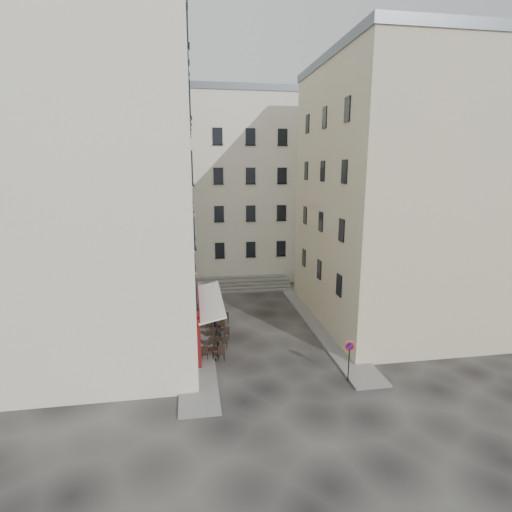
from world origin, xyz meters
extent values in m
plane|color=black|center=(0.00, 0.00, 0.00)|extent=(90.00, 90.00, 0.00)
cube|color=slate|center=(-4.50, 4.00, 0.06)|extent=(2.00, 22.00, 0.12)
cube|color=slate|center=(4.50, 3.00, 0.06)|extent=(2.00, 18.00, 0.12)
cube|color=beige|center=(-10.50, 3.00, 10.00)|extent=(12.00, 16.00, 20.00)
cube|color=slate|center=(-10.50, 3.00, 20.30)|extent=(12.20, 16.20, 0.60)
cube|color=beige|center=(10.50, 3.50, 9.00)|extent=(12.00, 14.00, 18.00)
cube|color=slate|center=(10.50, 3.50, 18.30)|extent=(12.20, 14.20, 0.60)
cube|color=beige|center=(-1.00, 19.00, 9.00)|extent=(18.00, 10.00, 18.00)
cube|color=slate|center=(-1.00, 19.00, 18.30)|extent=(18.20, 10.20, 0.60)
cube|color=#4C0D0A|center=(-4.42, 1.00, 1.75)|extent=(0.25, 7.00, 3.50)
cube|color=black|center=(-4.38, 1.00, 1.40)|extent=(0.06, 3.85, 2.00)
cube|color=white|center=(-3.60, 1.00, 2.95)|extent=(1.58, 7.30, 0.41)
cube|color=#5D5B58|center=(0.00, 11.90, 0.10)|extent=(9.00, 1.80, 0.20)
cube|color=#5D5B58|center=(0.00, 12.35, 0.30)|extent=(9.00, 1.80, 0.20)
cube|color=#5D5B58|center=(0.00, 12.80, 0.50)|extent=(9.00, 1.80, 0.20)
cube|color=#5D5B58|center=(0.00, 13.25, 0.70)|extent=(9.00, 1.80, 0.20)
cylinder|color=black|center=(-3.25, -1.00, 0.45)|extent=(0.10, 0.10, 0.90)
sphere|color=black|center=(-3.25, -1.00, 0.92)|extent=(0.12, 0.12, 0.12)
cylinder|color=black|center=(-3.25, 2.50, 0.45)|extent=(0.10, 0.10, 0.90)
sphere|color=black|center=(-3.25, 2.50, 0.92)|extent=(0.12, 0.12, 0.12)
cylinder|color=black|center=(-3.25, 6.00, 0.45)|extent=(0.10, 0.10, 0.90)
sphere|color=black|center=(-3.25, 6.00, 0.92)|extent=(0.12, 0.12, 0.12)
cylinder|color=black|center=(3.46, -4.96, 1.12)|extent=(0.06, 0.06, 2.23)
cylinder|color=red|center=(3.46, -4.97, 2.01)|extent=(0.52, 0.04, 0.52)
cylinder|color=navy|center=(3.46, -4.99, 2.01)|extent=(0.38, 0.04, 0.37)
cube|color=red|center=(3.46, -5.02, 2.01)|extent=(0.30, 0.03, 0.30)
cylinder|color=black|center=(-3.58, -1.55, 0.07)|extent=(0.39, 0.39, 0.02)
cylinder|color=black|center=(-3.58, -1.55, 0.43)|extent=(0.05, 0.05, 0.75)
cylinder|color=black|center=(-3.58, -1.55, 0.77)|extent=(0.64, 0.64, 0.04)
cube|color=black|center=(-3.10, -1.55, 0.48)|extent=(0.41, 0.41, 0.96)
cube|color=black|center=(-4.07, -1.44, 0.48)|extent=(0.41, 0.41, 0.96)
cylinder|color=black|center=(-3.18, 0.04, 0.06)|extent=(0.33, 0.33, 0.02)
cylinder|color=black|center=(-3.18, 0.04, 0.37)|extent=(0.05, 0.05, 0.64)
cylinder|color=black|center=(-3.18, 0.04, 0.66)|extent=(0.55, 0.55, 0.04)
cube|color=black|center=(-2.76, 0.04, 0.41)|extent=(0.35, 0.35, 0.83)
cube|color=black|center=(-3.59, 0.13, 0.41)|extent=(0.35, 0.35, 0.83)
cylinder|color=black|center=(-2.97, 1.40, 0.07)|extent=(0.36, 0.36, 0.02)
cylinder|color=black|center=(-2.97, 1.40, 0.40)|extent=(0.05, 0.05, 0.69)
cylinder|color=black|center=(-2.97, 1.40, 0.71)|extent=(0.59, 0.59, 0.04)
cube|color=black|center=(-2.53, 1.40, 0.45)|extent=(0.38, 0.38, 0.89)
cube|color=black|center=(-3.42, 1.50, 0.45)|extent=(0.38, 0.38, 0.89)
cylinder|color=black|center=(-3.18, 2.75, 0.07)|extent=(0.37, 0.37, 0.02)
cylinder|color=black|center=(-3.18, 2.75, 0.41)|extent=(0.05, 0.05, 0.71)
cylinder|color=black|center=(-3.18, 2.75, 0.73)|extent=(0.61, 0.61, 0.04)
cube|color=black|center=(-2.72, 2.75, 0.46)|extent=(0.39, 0.39, 0.92)
cube|color=black|center=(-3.64, 2.85, 0.46)|extent=(0.39, 0.39, 0.92)
cylinder|color=black|center=(-2.78, 4.11, 0.07)|extent=(0.36, 0.36, 0.02)
cylinder|color=black|center=(-2.78, 4.11, 0.41)|extent=(0.05, 0.05, 0.71)
cylinder|color=black|center=(-2.78, 4.11, 0.73)|extent=(0.61, 0.61, 0.04)
cube|color=black|center=(-2.32, 4.11, 0.46)|extent=(0.38, 0.38, 0.91)
cube|color=black|center=(-3.23, 4.21, 0.46)|extent=(0.38, 0.38, 0.91)
imported|color=black|center=(-3.02, 2.69, 0.82)|extent=(0.71, 0.64, 1.63)
camera|label=1|loc=(-4.57, -23.46, 11.22)|focal=28.00mm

